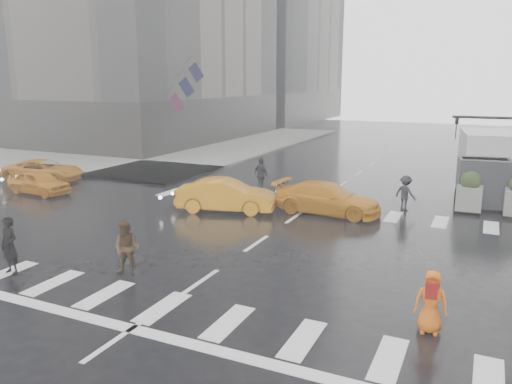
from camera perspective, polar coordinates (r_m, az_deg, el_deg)
The scene contains 15 objects.
ground at distance 18.84m, azimuth 0.05°, elevation -5.89°, with size 120.00×120.00×0.00m, color black.
sidewalk_nw at distance 43.60m, azimuth -13.67°, elevation 4.47°, with size 35.00×35.00×0.15m, color slate.
road_markings at distance 18.84m, azimuth 0.05°, elevation -5.87°, with size 18.00×48.00×0.01m, color silver, non-canonical shape.
planter_west at distance 24.91m, azimuth 23.23°, elevation 0.01°, with size 1.10×1.10×1.80m.
flag_cluster at distance 41.42m, azimuth -8.29°, elevation 12.01°, with size 2.87×3.06×4.69m.
pedestrian_black at distance 17.36m, azimuth -26.57°, elevation -3.49°, with size 1.02×1.04×2.43m.
pedestrian_brown at distance 16.15m, azimuth -14.54°, elevation -6.25°, with size 0.85×0.66×1.74m, color #402C17.
pedestrian_orange at distance 12.95m, azimuth 19.37°, elevation -11.72°, with size 0.82×0.59×1.57m.
pedestrian_far_a at distance 27.27m, azimuth 0.60°, elevation 1.95°, with size 1.10×0.67×1.87m, color black.
pedestrian_far_b at distance 24.35m, azimuth 16.70°, elevation -0.13°, with size 1.08×0.60×1.67m, color black.
taxi_front at distance 29.25m, azimuth -23.55°, elevation 1.03°, with size 1.51×3.74×1.28m, color orange.
taxi_mid at distance 23.25m, azimuth -3.46°, elevation -0.39°, with size 1.60×4.59×1.51m, color orange.
taxi_rear at distance 23.04m, azimuth 8.13°, elevation -0.72°, with size 2.01×4.36×1.43m, color orange.
taxi_far at distance 32.87m, azimuth -23.09°, elevation 2.28°, with size 2.18×4.18×1.31m, color orange.
box_truck at distance 28.37m, azimuth 24.66°, elevation 2.97°, with size 2.37×6.33×3.36m.
Camera 1 is at (7.53, -16.20, 5.98)m, focal length 35.00 mm.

